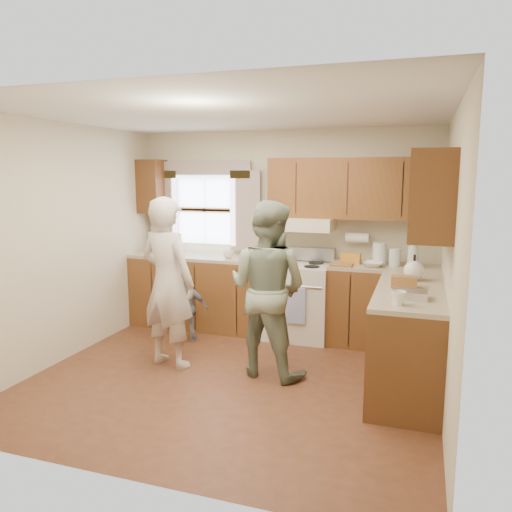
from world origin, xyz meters
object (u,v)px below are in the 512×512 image
(stove, at_px, (299,299))
(child, at_px, (188,308))
(woman_left, at_px, (168,283))
(woman_right, at_px, (268,289))

(stove, distance_m, child, 1.33)
(woman_left, xyz_separation_m, child, (-0.15, 0.73, -0.47))
(woman_left, distance_m, child, 0.88)
(woman_right, bearing_deg, stove, -78.94)
(stove, distance_m, woman_right, 1.26)
(child, bearing_deg, woman_left, 90.06)
(woman_left, xyz_separation_m, woman_right, (1.02, 0.12, -0.01))
(child, bearing_deg, stove, -165.09)
(woman_right, xyz_separation_m, child, (-1.17, 0.61, -0.45))
(woman_left, relative_size, child, 2.15)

